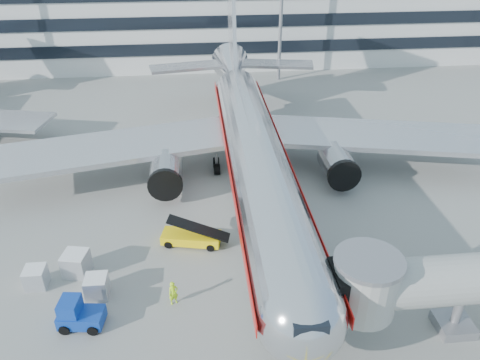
{
  "coord_description": "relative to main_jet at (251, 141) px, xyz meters",
  "views": [
    {
      "loc": [
        -5.05,
        -27.35,
        23.21
      ],
      "look_at": [
        -1.73,
        5.15,
        4.0
      ],
      "focal_mm": 35.0,
      "sensor_mm": 36.0,
      "label": 1
    }
  ],
  "objects": [
    {
      "name": "ground",
      "position": [
        0.0,
        -11.72,
        -4.23
      ],
      "size": [
        180.0,
        180.0,
        0.0
      ],
      "primitive_type": "plane",
      "color": "gray",
      "rests_on": "ground"
    },
    {
      "name": "lead_in_line",
      "position": [
        0.0,
        -1.72,
        -4.23
      ],
      "size": [
        0.25,
        70.0,
        0.01
      ],
      "primitive_type": "cube",
      "color": "yellow",
      "rests_on": "ground"
    },
    {
      "name": "main_jet",
      "position": [
        0.0,
        0.0,
        0.0
      ],
      "size": [
        50.95,
        48.7,
        16.06
      ],
      "color": "silver",
      "rests_on": "ground"
    },
    {
      "name": "terminal",
      "position": [
        0.0,
        46.23,
        3.57
      ],
      "size": [
        150.0,
        24.25,
        15.6
      ],
      "color": "silver",
      "rests_on": "ground"
    },
    {
      "name": "belt_loader",
      "position": [
        -5.89,
        -9.31,
        -3.58
      ],
      "size": [
        4.97,
        2.64,
        2.32
      ],
      "color": "yellow",
      "rests_on": "ground"
    },
    {
      "name": "baggage_tug",
      "position": [
        -13.1,
        -16.99,
        -3.33
      ],
      "size": [
        2.97,
        2.09,
        2.09
      ],
      "color": "#0D3599",
      "rests_on": "ground"
    },
    {
      "name": "cargo_container_left",
      "position": [
        -14.19,
        -11.95,
        -3.34
      ],
      "size": [
        1.99,
        1.99,
        1.79
      ],
      "color": "silver",
      "rests_on": "ground"
    },
    {
      "name": "cargo_container_right",
      "position": [
        -16.76,
        -13.02,
        -3.47
      ],
      "size": [
        1.45,
        1.45,
        1.53
      ],
      "color": "silver",
      "rests_on": "ground"
    },
    {
      "name": "cargo_container_front",
      "position": [
        -12.35,
        -14.42,
        -3.44
      ],
      "size": [
        1.5,
        1.5,
        1.58
      ],
      "color": "silver",
      "rests_on": "ground"
    },
    {
      "name": "ramp_worker",
      "position": [
        -7.13,
        -15.69,
        -3.33
      ],
      "size": [
        0.77,
        0.65,
        1.8
      ],
      "primitive_type": "imported",
      "rotation": [
        0.0,
        0.0,
        0.39
      ],
      "color": "#C3FF1A",
      "rests_on": "ground"
    }
  ]
}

